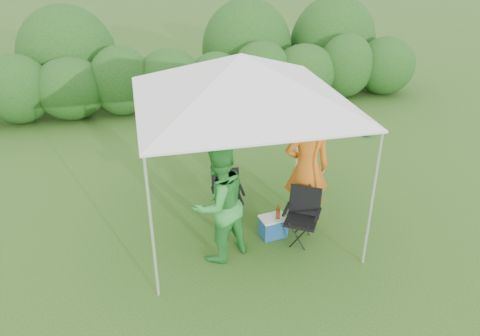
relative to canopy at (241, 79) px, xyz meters
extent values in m
plane|color=#345C1D|center=(0.00, -0.50, -2.46)|extent=(70.00, 70.00, 0.00)
ellipsoid|color=#215018|center=(-4.32, 5.50, -1.60)|extent=(1.65, 1.40, 1.73)
cylinder|color=#382616|center=(-4.32, 5.50, -2.31)|extent=(0.12, 0.12, 0.30)
ellipsoid|color=#215018|center=(-3.09, 5.50, -1.67)|extent=(1.80, 1.53, 1.57)
cylinder|color=#382616|center=(-3.09, 5.50, -2.31)|extent=(0.12, 0.12, 0.30)
ellipsoid|color=#215018|center=(-1.85, 5.50, -1.56)|extent=(1.58, 1.34, 1.80)
cylinder|color=#382616|center=(-1.85, 5.50, -2.31)|extent=(0.12, 0.12, 0.30)
ellipsoid|color=#215018|center=(-0.62, 5.50, -1.64)|extent=(1.73, 1.47, 1.65)
cylinder|color=#382616|center=(-0.62, 5.50, -2.31)|extent=(0.12, 0.12, 0.30)
ellipsoid|color=#215018|center=(0.62, 5.50, -1.71)|extent=(1.50, 1.28, 1.50)
cylinder|color=#382616|center=(0.62, 5.50, -2.31)|extent=(0.12, 0.12, 0.30)
ellipsoid|color=#215018|center=(1.85, 5.50, -1.60)|extent=(1.65, 1.40, 1.73)
cylinder|color=#382616|center=(1.85, 5.50, -2.31)|extent=(0.12, 0.12, 0.30)
ellipsoid|color=#215018|center=(3.09, 5.50, -1.67)|extent=(1.80, 1.53, 1.57)
cylinder|color=#382616|center=(3.09, 5.50, -2.31)|extent=(0.12, 0.12, 0.30)
ellipsoid|color=#215018|center=(4.32, 5.50, -1.56)|extent=(1.57, 1.34, 1.80)
cylinder|color=#382616|center=(4.32, 5.50, -2.31)|extent=(0.12, 0.12, 0.30)
ellipsoid|color=#215018|center=(5.55, 5.50, -1.64)|extent=(1.72, 1.47, 1.65)
cylinder|color=#382616|center=(5.55, 5.50, -2.31)|extent=(0.12, 0.12, 0.30)
cylinder|color=silver|center=(-1.50, -1.50, -1.41)|extent=(0.04, 0.04, 2.10)
cylinder|color=silver|center=(1.50, -1.50, -1.41)|extent=(0.04, 0.04, 2.10)
cylinder|color=silver|center=(-1.50, 1.50, -1.41)|extent=(0.04, 0.04, 2.10)
cylinder|color=silver|center=(1.50, 1.50, -1.41)|extent=(0.04, 0.04, 2.10)
cube|color=white|center=(0.00, 0.00, -0.35)|extent=(3.10, 3.10, 0.03)
pyramid|color=white|center=(0.00, 0.00, 0.02)|extent=(3.10, 3.10, 0.70)
cube|color=black|center=(0.77, -0.79, -2.08)|extent=(0.63, 0.62, 0.05)
cube|color=black|center=(0.88, -0.62, -1.82)|extent=(0.47, 0.36, 0.45)
cube|color=black|center=(0.56, -0.66, -1.91)|extent=(0.25, 0.37, 0.03)
cube|color=black|center=(0.98, -0.92, -1.91)|extent=(0.25, 0.37, 0.03)
cylinder|color=black|center=(0.49, -0.86, -2.27)|extent=(0.02, 0.02, 0.38)
cylinder|color=black|center=(0.84, -1.07, -2.27)|extent=(0.02, 0.02, 0.38)
cylinder|color=black|center=(0.71, -0.52, -2.27)|extent=(0.02, 0.02, 0.38)
cylinder|color=black|center=(1.05, -0.73, -2.27)|extent=(0.02, 0.02, 0.38)
cube|color=black|center=(-0.20, 0.12, -2.10)|extent=(0.46, 0.43, 0.04)
cube|color=black|center=(-0.19, 0.31, -1.85)|extent=(0.45, 0.13, 0.43)
cube|color=black|center=(-0.43, 0.12, -1.94)|extent=(0.05, 0.38, 0.03)
cube|color=black|center=(0.04, 0.11, -1.94)|extent=(0.05, 0.38, 0.03)
cylinder|color=black|center=(-0.39, -0.07, -2.28)|extent=(0.02, 0.02, 0.37)
cylinder|color=black|center=(-0.01, -0.08, -2.28)|extent=(0.02, 0.02, 0.37)
cylinder|color=black|center=(-0.38, 0.31, -2.28)|extent=(0.02, 0.02, 0.37)
cylinder|color=black|center=(0.00, 0.31, -2.28)|extent=(0.02, 0.02, 0.37)
imported|color=#D46318|center=(1.02, -0.25, -1.46)|extent=(0.79, 0.58, 2.00)
imported|color=green|center=(-0.52, -0.84, -1.55)|extent=(1.10, 1.02, 1.83)
cube|color=navy|center=(0.40, -0.55, -2.30)|extent=(0.43, 0.34, 0.32)
cube|color=silver|center=(0.40, -0.55, -2.13)|extent=(0.45, 0.36, 0.03)
cylinder|color=#592D0C|center=(0.46, -0.59, -1.99)|extent=(0.07, 0.07, 0.25)
cone|color=yellow|center=(3.39, 2.95, -2.32)|extent=(0.35, 0.35, 0.29)
sphere|color=blue|center=(3.68, 2.75, -2.35)|extent=(0.23, 0.23, 0.23)
camera|label=1|loc=(-1.52, -6.43, 2.01)|focal=35.00mm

